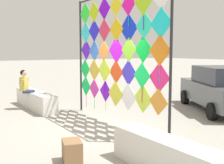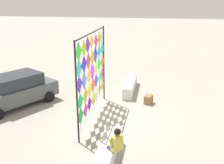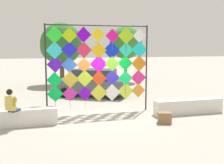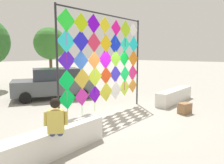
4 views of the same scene
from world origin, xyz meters
The scene contains 9 objects.
ground centered at (0.00, 0.00, 0.00)m, with size 120.00×120.00×0.00m, color #9E998E.
plaza_ledge_left centered at (-3.72, -0.53, 0.33)m, with size 3.21×0.54×0.65m, color silver.
plaza_ledge_right centered at (3.72, -0.53, 0.33)m, with size 3.21×0.54×0.65m, color silver.
kite_display_rack centered at (-0.12, 0.77, 2.29)m, with size 4.69×0.11×3.98m.
seated_vendor centered at (-3.73, -0.85, 0.88)m, with size 0.70×0.72×1.50m.
parked_car centered at (0.51, 5.06, 0.83)m, with size 4.57×3.71×1.64m.
cardboard_box_large centered at (1.96, -1.70, 0.22)m, with size 0.51×0.36×0.44m, color olive.
tree_broadleaf centered at (-0.95, 10.70, 3.18)m, with size 3.26×3.25×4.84m.
tree_far_right centered at (4.64, 11.17, 3.35)m, with size 2.75×2.75×4.68m.
Camera 3 is at (-2.97, -11.57, 3.04)m, focal length 45.22 mm.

